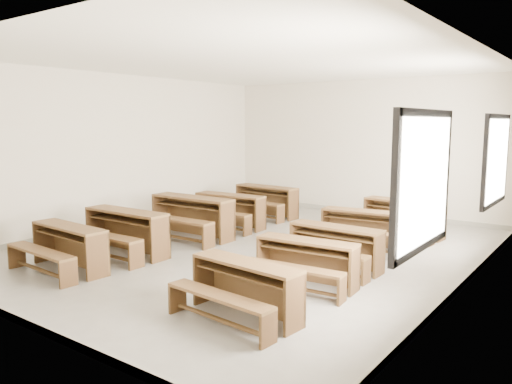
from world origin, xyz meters
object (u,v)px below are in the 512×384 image
Objects in this scene: desk_set_4 at (265,199)px; desk_set_7 at (334,244)px; desk_set_8 at (363,226)px; desk_set_3 at (229,208)px; desk_set_2 at (190,214)px; desk_set_1 at (124,229)px; desk_set_6 at (305,259)px; desk_set_9 at (402,215)px; desk_set_5 at (243,285)px; desk_set_0 at (67,245)px.

desk_set_4 is 4.35m from desk_set_7.
desk_set_4 reaches higher than desk_set_8.
desk_set_3 is 1.11× the size of desk_set_7.
desk_set_2 is 2.62m from desk_set_4.
desk_set_6 is (3.28, 0.39, -0.07)m from desk_set_1.
desk_set_3 is 0.98× the size of desk_set_4.
desk_set_2 reaches higher than desk_set_9.
desk_set_2 is 1.14m from desk_set_3.
desk_set_8 reaches higher than desk_set_5.
desk_set_1 is at bearing 94.72° from desk_set_0.
desk_set_8 is at bearing 98.61° from desk_set_5.
desk_set_2 is 1.22× the size of desk_set_6.
desk_set_1 is 1.13× the size of desk_set_5.
desk_set_4 is 1.13× the size of desk_set_7.
desk_set_3 is 1.11× the size of desk_set_6.
desk_set_7 is at bearing 88.68° from desk_set_6.
desk_set_7 is 1.44m from desk_set_8.
desk_set_9 is at bearing 2.42° from desk_set_4.
desk_set_5 is at bearing -53.49° from desk_set_4.
desk_set_6 is at bearing 94.93° from desk_set_5.
desk_set_1 is 1.07× the size of desk_set_8.
desk_set_1 is 1.03× the size of desk_set_9.
desk_set_4 reaches higher than desk_set_5.
desk_set_9 is (0.04, 2.78, 0.03)m from desk_set_7.
desk_set_8 is at bearing 97.83° from desk_set_7.
desk_set_0 is at bearing -160.30° from desk_set_6.
desk_set_1 reaches higher than desk_set_4.
desk_set_6 is (0.00, 1.36, -0.01)m from desk_set_5.
desk_set_6 is at bearing -85.73° from desk_set_7.
desk_set_0 reaches higher than desk_set_8.
desk_set_4 is 1.11× the size of desk_set_5.
desk_set_3 is 3.47m from desk_set_7.
desk_set_7 is at bearing -86.11° from desk_set_9.
desk_set_0 is 1.04× the size of desk_set_5.
desk_set_4 reaches higher than desk_set_0.
desk_set_8 is (3.01, 1.20, -0.07)m from desk_set_2.
desk_set_8 is 0.96× the size of desk_set_9.
desk_set_5 is 1.02× the size of desk_set_7.
desk_set_0 is 3.57m from desk_set_6.
desk_set_3 is at bearing 174.46° from desk_set_8.
desk_set_3 reaches higher than desk_set_0.
desk_set_6 is (3.24, 1.48, -0.03)m from desk_set_0.
desk_set_2 is 1.10× the size of desk_set_9.
desk_set_8 is at bearing -94.41° from desk_set_9.
desk_set_6 is 0.95m from desk_set_7.
desk_set_3 reaches higher than desk_set_6.
desk_set_9 reaches higher than desk_set_8.
desk_set_9 is (3.23, 2.55, -0.05)m from desk_set_2.
desk_set_5 is at bearing -94.96° from desk_set_6.
desk_set_2 is at bearing -164.91° from desk_set_8.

